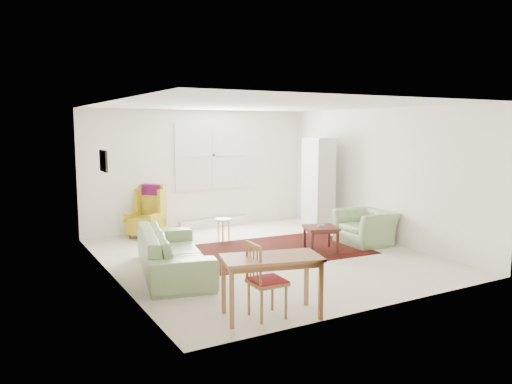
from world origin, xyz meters
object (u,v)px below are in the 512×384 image
sofa (173,243)px  armchair (366,224)px  wingback_chair (145,212)px  cabinet (318,184)px  desk_chair (267,280)px  stool (223,230)px  coffee_table (321,239)px  desk (271,286)px

sofa → armchair: sofa is taller
wingback_chair → cabinet: (3.42, -0.98, 0.45)m
wingback_chair → desk_chair: bearing=-40.2°
armchair → stool: 2.66m
wingback_chair → coffee_table: wingback_chair is taller
coffee_table → cabinet: size_ratio=0.28×
coffee_table → cabinet: (1.08, 1.55, 0.74)m
sofa → desk: (0.39, -2.16, -0.10)m
armchair → sofa: bearing=-88.2°
coffee_table → desk: 3.17m
coffee_table → desk_chair: bearing=-137.5°
wingback_chair → desk: bearing=-39.5°
stool → cabinet: cabinet is taller
armchair → cabinet: bearing=-179.8°
coffee_table → desk: size_ratio=0.48×
coffee_table → stool: coffee_table is taller
cabinet → stool: bearing=-170.6°
cabinet → sofa: bearing=-149.1°
sofa → stool: sofa is taller
armchair → wingback_chair: 4.21m
wingback_chair → desk_chair: (-0.02, -4.70, -0.08)m
cabinet → coffee_table: bearing=-116.4°
cabinet → desk_chair: 5.09m
coffee_table → cabinet: bearing=55.3°
cabinet → armchair: bearing=-82.5°
cabinet → desk: 5.07m
sofa → desk_chair: sofa is taller
wingback_chair → sofa: bearing=-47.9°
wingback_chair → armchair: bearing=13.8°
armchair → desk_chair: size_ratio=1.09×
sofa → desk: sofa is taller
coffee_table → desk: desk is taller
armchair → stool: size_ratio=2.18×
sofa → wingback_chair: size_ratio=2.19×
desk_chair → armchair: bearing=-55.5°
coffee_table → cabinet: 2.03m
armchair → cabinet: cabinet is taller
armchair → stool: (-2.21, 1.48, -0.15)m
armchair → cabinet: size_ratio=0.50×
desk_chair → desk: bearing=-88.3°
sofa → coffee_table: (2.69, 0.01, -0.23)m
sofa → stool: size_ratio=5.14×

